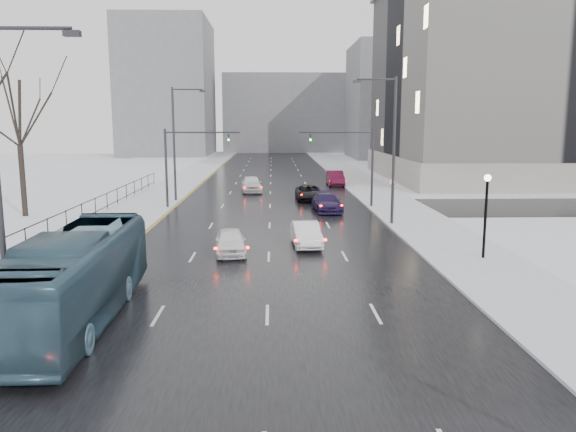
{
  "coord_description": "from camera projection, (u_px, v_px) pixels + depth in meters",
  "views": [
    {
      "loc": [
        0.21,
        2.29,
        7.02
      ],
      "look_at": [
        0.96,
        29.22,
        2.5
      ],
      "focal_mm": 35.0,
      "sensor_mm": 36.0,
      "label": 1
    }
  ],
  "objects": [
    {
      "name": "road",
      "position": [
        270.0,
        191.0,
        58.05
      ],
      "size": [
        16.0,
        150.0,
        0.04
      ],
      "primitive_type": "cube",
      "color": "black",
      "rests_on": "ground"
    },
    {
      "name": "cross_road",
      "position": [
        270.0,
        208.0,
        46.22
      ],
      "size": [
        130.0,
        10.0,
        0.04
      ],
      "primitive_type": "cube",
      "color": "black",
      "rests_on": "ground"
    },
    {
      "name": "sidewalk_left",
      "position": [
        169.0,
        190.0,
        57.75
      ],
      "size": [
        5.0,
        150.0,
        0.16
      ],
      "primitive_type": "cube",
      "color": "silver",
      "rests_on": "ground"
    },
    {
      "name": "sidewalk_right",
      "position": [
        371.0,
        190.0,
        58.33
      ],
      "size": [
        5.0,
        150.0,
        0.16
      ],
      "primitive_type": "cube",
      "color": "silver",
      "rests_on": "ground"
    },
    {
      "name": "park_strip",
      "position": [
        76.0,
        191.0,
        57.49
      ],
      "size": [
        14.0,
        150.0,
        0.12
      ],
      "primitive_type": "cube",
      "color": "white",
      "rests_on": "ground"
    },
    {
      "name": "tree_park_e",
      "position": [
        26.0,
        217.0,
        41.78
      ],
      "size": [
        9.45,
        9.45,
        13.5
      ],
      "primitive_type": null,
      "color": "black",
      "rests_on": "ground"
    },
    {
      "name": "iron_fence",
      "position": [
        8.0,
        246.0,
        27.97
      ],
      "size": [
        0.06,
        70.0,
        1.3
      ],
      "color": "black",
      "rests_on": "sidewalk_left"
    },
    {
      "name": "streetlight_r_mid",
      "position": [
        391.0,
        143.0,
        37.63
      ],
      "size": [
        2.95,
        0.25,
        10.0
      ],
      "color": "#2D2D33",
      "rests_on": "ground"
    },
    {
      "name": "streetlight_l_near",
      "position": [
        4.0,
        168.0,
        17.46
      ],
      "size": [
        2.95,
        0.25,
        10.0
      ],
      "color": "#2D2D33",
      "rests_on": "ground"
    },
    {
      "name": "streetlight_l_far",
      "position": [
        176.0,
        138.0,
        49.01
      ],
      "size": [
        2.95,
        0.25,
        10.0
      ],
      "color": "#2D2D33",
      "rests_on": "ground"
    },
    {
      "name": "lamppost_r_mid",
      "position": [
        486.0,
        204.0,
        28.29
      ],
      "size": [
        0.36,
        0.36,
        4.28
      ],
      "color": "black",
      "rests_on": "sidewalk_right"
    },
    {
      "name": "mast_signal_right",
      "position": [
        359.0,
        158.0,
        45.74
      ],
      "size": [
        6.1,
        0.33,
        6.5
      ],
      "color": "#2D2D33",
      "rests_on": "ground"
    },
    {
      "name": "mast_signal_left",
      "position": [
        179.0,
        159.0,
        45.34
      ],
      "size": [
        6.1,
        0.33,
        6.5
      ],
      "color": "#2D2D33",
      "rests_on": "ground"
    },
    {
      "name": "no_uturn_sign",
      "position": [
        392.0,
        186.0,
        42.15
      ],
      "size": [
        0.6,
        0.06,
        2.7
      ],
      "color": "#2D2D33",
      "rests_on": "sidewalk_right"
    },
    {
      "name": "civic_building",
      "position": [
        554.0,
        88.0,
        68.99
      ],
      "size": [
        41.0,
        31.0,
        24.8
      ],
      "color": "gray",
      "rests_on": "ground"
    },
    {
      "name": "bldg_far_right",
      "position": [
        412.0,
        102.0,
        111.22
      ],
      "size": [
        24.0,
        20.0,
        22.0
      ],
      "primitive_type": "cube",
      "color": "slate",
      "rests_on": "ground"
    },
    {
      "name": "bldg_far_left",
      "position": [
        168.0,
        89.0,
        119.21
      ],
      "size": [
        18.0,
        22.0,
        28.0
      ],
      "primitive_type": "cube",
      "color": "slate",
      "rests_on": "ground"
    },
    {
      "name": "bldg_far_center",
      "position": [
        288.0,
        114.0,
        135.54
      ],
      "size": [
        30.0,
        18.0,
        18.0
      ],
      "primitive_type": "cube",
      "color": "slate",
      "rests_on": "ground"
    },
    {
      "name": "bus",
      "position": [
        76.0,
        277.0,
        19.69
      ],
      "size": [
        3.0,
        11.57,
        3.21
      ],
      "primitive_type": "imported",
      "rotation": [
        0.0,
        0.0,
        0.03
      ],
      "color": "#37586B",
      "rests_on": "road"
    },
    {
      "name": "sedan_center_near",
      "position": [
        231.0,
        242.0,
        29.96
      ],
      "size": [
        2.0,
        4.12,
        1.35
      ],
      "primitive_type": "imported",
      "rotation": [
        0.0,
        0.0,
        0.1
      ],
      "color": "white",
      "rests_on": "road"
    },
    {
      "name": "sedan_right_near",
      "position": [
        306.0,
        234.0,
        31.88
      ],
      "size": [
        1.75,
        4.27,
        1.38
      ],
      "primitive_type": "imported",
      "rotation": [
        0.0,
        0.0,
        0.07
      ],
      "color": "white",
      "rests_on": "road"
    },
    {
      "name": "sedan_right_cross",
      "position": [
        309.0,
        193.0,
        50.51
      ],
      "size": [
        2.37,
        4.99,
        1.38
      ],
      "primitive_type": "imported",
      "rotation": [
        0.0,
        0.0,
        0.02
      ],
      "color": "black",
      "rests_on": "road"
    },
    {
      "name": "sedan_right_far",
      "position": [
        327.0,
        202.0,
        44.29
      ],
      "size": [
        2.38,
        5.04,
        1.42
      ],
      "primitive_type": "imported",
      "rotation": [
        0.0,
        0.0,
        0.08
      ],
      "color": "#221643",
      "rests_on": "road"
    },
    {
      "name": "sedan_center_far",
      "position": [
        251.0,
        184.0,
        56.4
      ],
      "size": [
        2.42,
        5.06,
        1.67
      ],
      "primitive_type": "imported",
      "rotation": [
        0.0,
        0.0,
        0.09
      ],
      "color": "white",
      "rests_on": "road"
    },
    {
      "name": "sedan_right_distant",
      "position": [
        335.0,
        178.0,
        62.32
      ],
      "size": [
        1.72,
        4.93,
        1.62
      ],
      "primitive_type": "imported",
      "rotation": [
        0.0,
        0.0,
        0.0
      ],
      "color": "#490C25",
      "rests_on": "road"
    }
  ]
}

